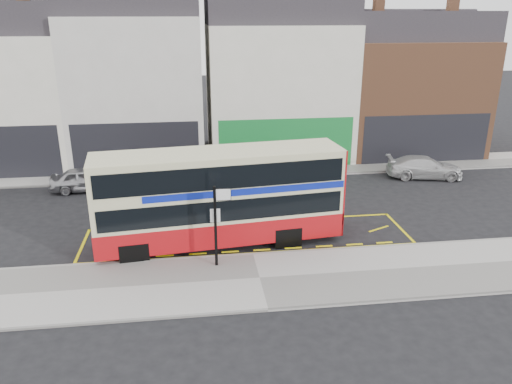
{
  "coord_description": "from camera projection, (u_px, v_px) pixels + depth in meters",
  "views": [
    {
      "loc": [
        -2.22,
        -18.15,
        9.31
      ],
      "look_at": [
        0.43,
        2.0,
        1.9
      ],
      "focal_mm": 35.0,
      "sensor_mm": 36.0,
      "label": 1
    }
  ],
  "objects": [
    {
      "name": "terrace_right",
      "position": [
        405.0,
        84.0,
        34.3
      ],
      "size": [
        9.0,
        8.01,
        10.3
      ],
      "color": "brown",
      "rests_on": "ground"
    },
    {
      "name": "far_pavement",
      "position": [
        230.0,
        171.0,
        30.59
      ],
      "size": [
        50.0,
        3.0,
        0.15
      ],
      "primitive_type": "cube",
      "color": "#A39F9A",
      "rests_on": "ground"
    },
    {
      "name": "bus_stop_post",
      "position": [
        217.0,
        219.0,
        18.45
      ],
      "size": [
        0.79,
        0.14,
        3.19
      ],
      "rotation": [
        0.0,
        0.0,
        -0.05
      ],
      "color": "black",
      "rests_on": "pavement"
    },
    {
      "name": "terrace_green_shop",
      "position": [
        276.0,
        79.0,
        33.03
      ],
      "size": [
        9.0,
        8.01,
        11.3
      ],
      "color": "silver",
      "rests_on": "ground"
    },
    {
      "name": "road_markings",
      "position": [
        247.0,
        236.0,
        21.86
      ],
      "size": [
        14.0,
        3.4,
        0.01
      ],
      "primitive_type": null,
      "color": "yellow",
      "rests_on": "ground"
    },
    {
      "name": "ground",
      "position": [
        252.0,
        253.0,
        20.37
      ],
      "size": [
        120.0,
        120.0,
        0.0
      ],
      "primitive_type": "plane",
      "color": "black",
      "rests_on": "ground"
    },
    {
      "name": "kerb",
      "position": [
        253.0,
        255.0,
        20.0
      ],
      "size": [
        40.0,
        0.15,
        0.15
      ],
      "primitive_type": "cube",
      "color": "gray",
      "rests_on": "ground"
    },
    {
      "name": "terrace_left",
      "position": [
        137.0,
        77.0,
        31.83
      ],
      "size": [
        8.0,
        8.01,
        11.8
      ],
      "color": "silver",
      "rests_on": "ground"
    },
    {
      "name": "terrace_far_left",
      "position": [
        7.0,
        87.0,
        31.02
      ],
      "size": [
        8.0,
        8.01,
        10.8
      ],
      "color": "silver",
      "rests_on": "ground"
    },
    {
      "name": "pavement",
      "position": [
        260.0,
        279.0,
        18.2
      ],
      "size": [
        40.0,
        4.0,
        0.15
      ],
      "primitive_type": "cube",
      "color": "#A39F9A",
      "rests_on": "ground"
    },
    {
      "name": "car_grey",
      "position": [
        228.0,
        173.0,
        28.29
      ],
      "size": [
        3.89,
        1.59,
        1.25
      ],
      "primitive_type": "imported",
      "rotation": [
        0.0,
        0.0,
        1.64
      ],
      "color": "#3B3C42",
      "rests_on": "ground"
    },
    {
      "name": "street_tree_right",
      "position": [
        371.0,
        110.0,
        31.59
      ],
      "size": [
        2.31,
        2.31,
        4.99
      ],
      "color": "black",
      "rests_on": "ground"
    },
    {
      "name": "car_silver",
      "position": [
        86.0,
        179.0,
        27.22
      ],
      "size": [
        3.85,
        1.68,
        1.29
      ],
      "primitive_type": "imported",
      "rotation": [
        0.0,
        0.0,
        1.61
      ],
      "color": "#A2A2A6",
      "rests_on": "ground"
    },
    {
      "name": "double_decker_bus",
      "position": [
        220.0,
        196.0,
        20.49
      ],
      "size": [
        10.31,
        3.41,
        4.04
      ],
      "rotation": [
        0.0,
        0.0,
        0.11
      ],
      "color": "beige",
      "rests_on": "ground"
    },
    {
      "name": "car_white",
      "position": [
        424.0,
        167.0,
        29.36
      ],
      "size": [
        4.61,
        2.57,
        1.26
      ],
      "primitive_type": "imported",
      "rotation": [
        0.0,
        0.0,
        1.38
      ],
      "color": "silver",
      "rests_on": "ground"
    }
  ]
}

